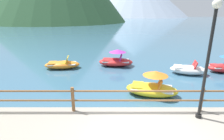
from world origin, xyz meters
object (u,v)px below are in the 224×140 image
pedal_boat_3 (152,87)px  pedal_boat_4 (116,60)px  pedal_boat_0 (188,69)px  pedal_boat_1 (62,65)px  lamp_post (209,52)px

pedal_boat_3 → pedal_boat_4: pedal_boat_4 is taller
pedal_boat_0 → pedal_boat_1: (-8.69, 1.22, -0.02)m
pedal_boat_1 → pedal_boat_3: pedal_boat_3 is taller
pedal_boat_3 → pedal_boat_1: bearing=141.6°
lamp_post → pedal_boat_1: size_ratio=1.50×
lamp_post → pedal_boat_3: lamp_post is taller
pedal_boat_0 → pedal_boat_3: size_ratio=0.93×
lamp_post → pedal_boat_3: 3.70m
pedal_boat_1 → lamp_post: bearing=-46.7°
pedal_boat_3 → pedal_boat_4: bearing=108.1°
lamp_post → pedal_boat_0: (2.00, 5.87, -2.47)m
pedal_boat_0 → lamp_post: bearing=-108.8°
pedal_boat_0 → pedal_boat_4: 5.12m
lamp_post → pedal_boat_0: 6.68m
pedal_boat_0 → pedal_boat_3: (-3.09, -3.23, 0.12)m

